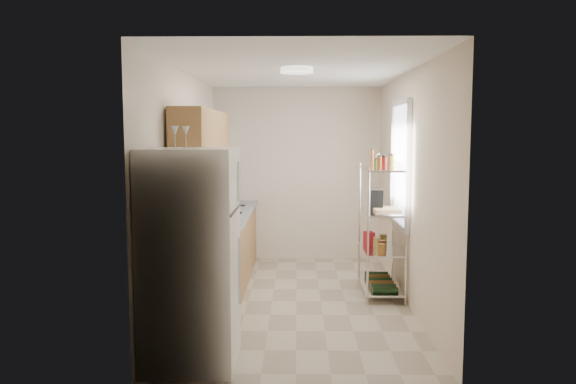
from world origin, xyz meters
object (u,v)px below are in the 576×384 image
(cutting_board, at_px, (386,209))
(espresso_machine, at_px, (377,199))
(refrigerator, at_px, (191,257))
(rice_cooker, at_px, (212,210))
(frying_pan_large, at_px, (222,212))

(cutting_board, xyz_separation_m, espresso_machine, (-0.10, 0.13, 0.11))
(refrigerator, relative_size, cutting_board, 4.59)
(rice_cooker, relative_size, frying_pan_large, 1.08)
(espresso_machine, bearing_deg, cutting_board, -47.71)
(frying_pan_large, distance_m, espresso_machine, 1.95)
(rice_cooker, xyz_separation_m, espresso_machine, (1.97, 0.07, 0.13))
(refrigerator, distance_m, espresso_machine, 2.85)
(rice_cooker, xyz_separation_m, frying_pan_large, (0.06, 0.40, -0.08))
(rice_cooker, bearing_deg, espresso_machine, 1.96)
(refrigerator, height_order, frying_pan_large, refrigerator)
(frying_pan_large, relative_size, espresso_machine, 0.94)
(frying_pan_large, xyz_separation_m, cutting_board, (2.00, -0.46, 0.10))
(rice_cooker, height_order, cutting_board, rice_cooker)
(frying_pan_large, bearing_deg, espresso_machine, 9.83)
(rice_cooker, distance_m, frying_pan_large, 0.41)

